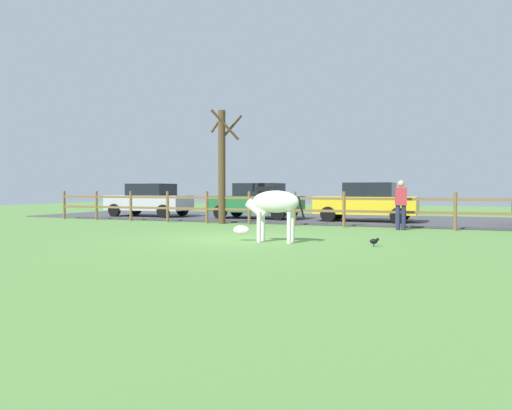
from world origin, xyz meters
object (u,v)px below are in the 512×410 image
crow_on_grass (374,241)px  parked_car_silver (149,200)px  visitor_near_fence (401,203)px  parked_car_yellow (367,202)px  parked_car_green (257,201)px  zebra (273,206)px  bare_tree (222,163)px

crow_on_grass → parked_car_silver: (-11.86, 8.07, 0.72)m
parked_car_silver → visitor_near_fence: bearing=-14.3°
crow_on_grass → visitor_near_fence: 5.09m
parked_car_yellow → visitor_near_fence: size_ratio=2.44×
parked_car_green → visitor_near_fence: 7.30m
zebra → parked_car_silver: parked_car_silver is taller
crow_on_grass → parked_car_silver: parked_car_silver is taller
zebra → parked_car_yellow: size_ratio=0.48×
visitor_near_fence → parked_car_yellow: bearing=116.9°
parked_car_yellow → parked_car_green: 4.83m
bare_tree → visitor_near_fence: size_ratio=2.70×
zebra → parked_car_silver: (-9.31, 8.09, -0.08)m
zebra → parked_car_yellow: (0.96, 8.32, -0.08)m
parked_car_yellow → parked_car_silver: (-10.27, -0.24, 0.00)m
crow_on_grass → visitor_near_fence: bearing=89.1°
visitor_near_fence → bare_tree: bearing=176.0°
crow_on_grass → parked_car_green: parked_car_green is taller
bare_tree → crow_on_grass: size_ratio=20.59×
bare_tree → parked_car_green: size_ratio=1.10×
crow_on_grass → parked_car_silver: 14.36m
parked_car_silver → crow_on_grass: bearing=-34.2°
bare_tree → zebra: bare_tree is taller
zebra → parked_car_green: (-3.87, 8.40, -0.08)m
zebra → parked_car_silver: 12.33m
crow_on_grass → parked_car_yellow: parked_car_yellow is taller
parked_car_green → visitor_near_fence: visitor_near_fence is taller
bare_tree → visitor_near_fence: bearing=-4.0°
parked_car_yellow → parked_car_silver: bearing=-178.7°
bare_tree → visitor_near_fence: bare_tree is taller
zebra → parked_car_yellow: 8.38m
parked_car_yellow → parked_car_silver: same height
zebra → crow_on_grass: size_ratio=9.00×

